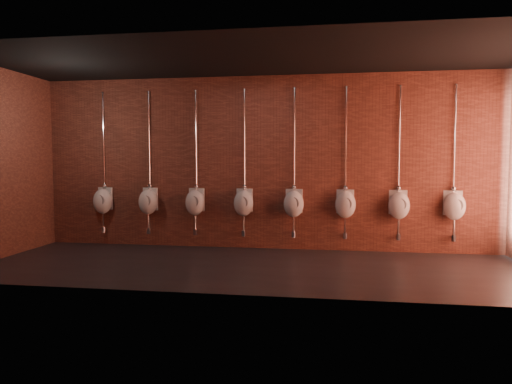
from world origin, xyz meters
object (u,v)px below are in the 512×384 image
at_px(urinal_7, 454,205).
at_px(urinal_6, 399,204).
at_px(urinal_0, 103,200).
at_px(urinal_2, 195,202).
at_px(urinal_3, 244,202).
at_px(urinal_5, 345,204).
at_px(urinal_1, 148,201).
at_px(urinal_4, 294,203).

bearing_deg(urinal_7, urinal_6, 180.00).
distance_m(urinal_0, urinal_2, 1.85).
bearing_deg(urinal_3, urinal_7, 0.00).
height_order(urinal_5, urinal_6, same).
relative_size(urinal_1, urinal_4, 1.00).
height_order(urinal_0, urinal_6, same).
bearing_deg(urinal_5, urinal_2, 180.00).
distance_m(urinal_4, urinal_5, 0.93).
height_order(urinal_2, urinal_6, same).
height_order(urinal_3, urinal_4, same).
bearing_deg(urinal_3, urinal_2, 180.00).
distance_m(urinal_1, urinal_4, 2.78).
xyz_separation_m(urinal_0, urinal_4, (3.70, 0.00, 0.00)).
bearing_deg(urinal_4, urinal_7, 0.00).
relative_size(urinal_6, urinal_7, 1.00).
distance_m(urinal_2, urinal_3, 0.93).
relative_size(urinal_3, urinal_5, 1.00).
relative_size(urinal_3, urinal_6, 1.00).
bearing_deg(urinal_0, urinal_2, 0.00).
distance_m(urinal_3, urinal_7, 3.70).
height_order(urinal_0, urinal_2, same).
distance_m(urinal_2, urinal_5, 2.78).
distance_m(urinal_5, urinal_7, 1.85).
xyz_separation_m(urinal_1, urinal_6, (4.63, 0.00, 0.00)).
bearing_deg(urinal_7, urinal_2, 180.00).
xyz_separation_m(urinal_5, urinal_7, (1.85, 0.00, 0.00)).
distance_m(urinal_1, urinal_5, 3.70).
xyz_separation_m(urinal_1, urinal_3, (1.85, 0.00, 0.00)).
bearing_deg(urinal_6, urinal_1, 180.00).
bearing_deg(urinal_0, urinal_4, 0.00).
bearing_deg(urinal_1, urinal_5, 0.00).
distance_m(urinal_2, urinal_4, 1.85).
height_order(urinal_0, urinal_5, same).
bearing_deg(urinal_1, urinal_0, 180.00).
bearing_deg(urinal_5, urinal_1, 180.00).
distance_m(urinal_0, urinal_3, 2.78).
height_order(urinal_4, urinal_6, same).
bearing_deg(urinal_0, urinal_1, 0.00).
bearing_deg(urinal_5, urinal_3, 180.00).
relative_size(urinal_3, urinal_7, 1.00).
bearing_deg(urinal_4, urinal_2, 180.00).
distance_m(urinal_4, urinal_6, 1.85).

